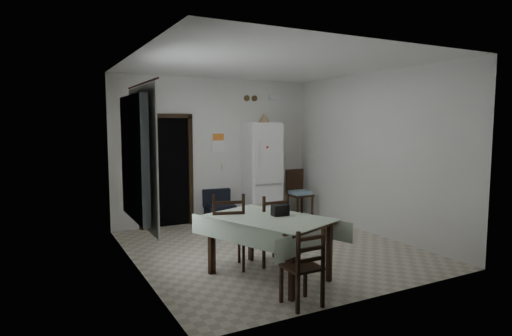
{
  "coord_description": "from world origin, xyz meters",
  "views": [
    {
      "loc": [
        -3.33,
        -5.8,
        1.99
      ],
      "look_at": [
        0.0,
        0.5,
        1.25
      ],
      "focal_mm": 30.0,
      "sensor_mm": 36.0,
      "label": 1
    }
  ],
  "objects": [
    {
      "name": "wall_front",
      "position": [
        0.0,
        -2.25,
        1.45
      ],
      "size": [
        4.2,
        0.02,
        2.9
      ],
      "primitive_type": null,
      "color": "silver",
      "rests_on": "ground"
    },
    {
      "name": "window_recess",
      "position": [
        -2.15,
        -0.2,
        1.55
      ],
      "size": [
        0.1,
        1.2,
        1.6
      ],
      "primitive_type": "cube",
      "color": "silver",
      "rests_on": "ground"
    },
    {
      "name": "curtain_rod",
      "position": [
        -2.03,
        -0.2,
        2.5
      ],
      "size": [
        0.02,
        1.6,
        0.02
      ],
      "primitive_type": "cylinder",
      "rotation": [
        1.57,
        0.0,
        0.0
      ],
      "color": "black",
      "rests_on": "ground"
    },
    {
      "name": "dining_chair_far_left",
      "position": [
        -1.0,
        -0.55,
        0.53
      ],
      "size": [
        0.57,
        0.57,
        1.07
      ],
      "primitive_type": null,
      "rotation": [
        0.0,
        0.0,
        2.85
      ],
      "color": "black",
      "rests_on": "ground"
    },
    {
      "name": "wall_back",
      "position": [
        0.0,
        2.25,
        1.45
      ],
      "size": [
        4.2,
        0.02,
        2.9
      ],
      "primitive_type": null,
      "color": "silver",
      "rests_on": "ground"
    },
    {
      "name": "light_switch",
      "position": [
        0.15,
        2.24,
        1.1
      ],
      "size": [
        0.08,
        0.02,
        0.12
      ],
      "primitive_type": "cube",
      "color": "beige",
      "rests_on": "ground"
    },
    {
      "name": "ceiling",
      "position": [
        0.0,
        0.0,
        2.9
      ],
      "size": [
        4.2,
        4.5,
        0.02
      ],
      "primitive_type": null,
      "color": "white",
      "rests_on": "ground"
    },
    {
      "name": "corner_chair",
      "position": [
        1.67,
        1.68,
        0.51
      ],
      "size": [
        0.45,
        0.45,
        1.02
      ],
      "primitive_type": null,
      "rotation": [
        0.0,
        0.0,
        0.03
      ],
      "color": "black",
      "rests_on": "ground"
    },
    {
      "name": "dining_chair_near_head",
      "position": [
        -0.77,
        -2.03,
        0.44
      ],
      "size": [
        0.38,
        0.38,
        0.88
      ],
      "primitive_type": null,
      "rotation": [
        0.0,
        0.0,
        3.16
      ],
      "color": "black",
      "rests_on": "ground"
    },
    {
      "name": "fridge",
      "position": [
        0.88,
        1.93,
        1.01
      ],
      "size": [
        0.71,
        0.71,
        2.02
      ],
      "primitive_type": null,
      "rotation": [
        0.0,
        0.0,
        -0.09
      ],
      "color": "white",
      "rests_on": "ground"
    },
    {
      "name": "curtain",
      "position": [
        -2.04,
        -0.2,
        1.55
      ],
      "size": [
        0.02,
        1.45,
        1.85
      ],
      "primitive_type": "cube",
      "color": "silver",
      "rests_on": "ground"
    },
    {
      "name": "calendar_image",
      "position": [
        0.05,
        2.23,
        1.72
      ],
      "size": [
        0.24,
        0.01,
        0.14
      ],
      "primitive_type": "cube",
      "color": "orange",
      "rests_on": "ground"
    },
    {
      "name": "tan_cone",
      "position": [
        0.92,
        1.89,
        2.11
      ],
      "size": [
        0.26,
        0.26,
        0.19
      ],
      "primitive_type": "cone",
      "rotation": [
        0.0,
        0.0,
        -0.11
      ],
      "color": "tan",
      "rests_on": "fridge"
    },
    {
      "name": "dining_chair_far_right",
      "position": [
        -0.37,
        -0.61,
        0.5
      ],
      "size": [
        0.44,
        0.44,
        1.01
      ],
      "primitive_type": null,
      "rotation": [
        0.0,
        0.0,
        3.13
      ],
      "color": "black",
      "rests_on": "ground"
    },
    {
      "name": "wall_right",
      "position": [
        2.1,
        0.0,
        1.45
      ],
      "size": [
        0.02,
        4.5,
        2.9
      ],
      "primitive_type": null,
      "color": "silver",
      "rests_on": "ground"
    },
    {
      "name": "black_bag",
      "position": [
        -0.49,
        -1.1,
        0.87
      ],
      "size": [
        0.22,
        0.14,
        0.14
      ],
      "primitive_type": "cube",
      "rotation": [
        0.0,
        0.0,
        -0.04
      ],
      "color": "black",
      "rests_on": "dining_table"
    },
    {
      "name": "dining_table",
      "position": [
        -0.67,
        -1.13,
        0.4
      ],
      "size": [
        1.49,
        1.79,
        0.8
      ],
      "primitive_type": null,
      "rotation": [
        0.0,
        0.0,
        0.37
      ],
      "color": "#AEC3A6",
      "rests_on": "ground"
    },
    {
      "name": "wall_left",
      "position": [
        -2.1,
        0.0,
        1.45
      ],
      "size": [
        0.02,
        4.5,
        2.9
      ],
      "primitive_type": null,
      "color": "silver",
      "rests_on": "ground"
    },
    {
      "name": "vent_left",
      "position": [
        0.7,
        2.23,
        2.52
      ],
      "size": [
        0.12,
        0.03,
        0.12
      ],
      "primitive_type": "cylinder",
      "rotation": [
        1.57,
        0.0,
        0.0
      ],
      "color": "brown",
      "rests_on": "ground"
    },
    {
      "name": "vent_right",
      "position": [
        0.88,
        2.23,
        2.52
      ],
      "size": [
        0.12,
        0.03,
        0.12
      ],
      "primitive_type": "cylinder",
      "rotation": [
        1.57,
        0.0,
        0.0
      ],
      "color": "brown",
      "rests_on": "ground"
    },
    {
      "name": "doorway",
      "position": [
        -1.05,
        2.45,
        1.06
      ],
      "size": [
        1.06,
        0.52,
        2.22
      ],
      "color": "black",
      "rests_on": "ground"
    },
    {
      "name": "calendar",
      "position": [
        0.05,
        2.24,
        1.62
      ],
      "size": [
        0.28,
        0.02,
        0.4
      ],
      "primitive_type": "cube",
      "color": "white",
      "rests_on": "ground"
    },
    {
      "name": "emergency_light",
      "position": [
        1.35,
        2.21,
        2.55
      ],
      "size": [
        0.25,
        0.07,
        0.09
      ],
      "primitive_type": "cube",
      "color": "white",
      "rests_on": "ground"
    },
    {
      "name": "navy_seat",
      "position": [
        -0.04,
        1.93,
        0.34
      ],
      "size": [
        0.61,
        0.6,
        0.68
      ],
      "primitive_type": null,
      "rotation": [
        0.0,
        0.0,
        -0.11
      ],
      "color": "black",
      "rests_on": "ground"
    },
    {
      "name": "ground",
      "position": [
        0.0,
        0.0,
        0.0
      ],
      "size": [
        4.5,
        4.5,
        0.0
      ],
      "primitive_type": "plane",
      "color": "#B5AB94",
      "rests_on": "ground"
    }
  ]
}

